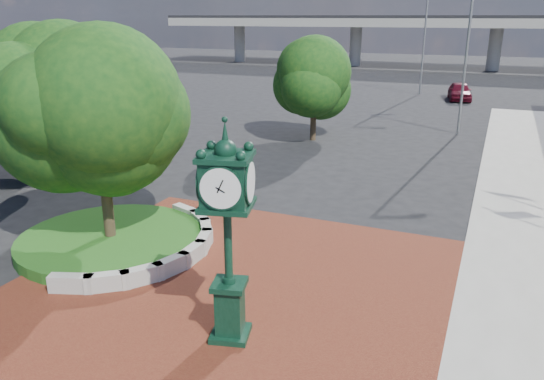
{
  "coord_description": "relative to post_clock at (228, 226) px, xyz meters",
  "views": [
    {
      "loc": [
        6.48,
        -12.99,
        7.41
      ],
      "look_at": [
        0.28,
        1.5,
        2.22
      ],
      "focal_mm": 35.0,
      "sensor_mm": 36.0,
      "label": 1
    }
  ],
  "objects": [
    {
      "name": "planter_wall",
      "position": [
        -3.91,
        3.2,
        -2.65
      ],
      "size": [
        2.96,
        6.77,
        0.54
      ],
      "color": "#9E9B93",
      "rests_on": "ground"
    },
    {
      "name": "tree_northwest",
      "position": [
        -14.2,
        8.2,
        1.21
      ],
      "size": [
        5.6,
        5.6,
        6.93
      ],
      "color": "#38281C",
      "rests_on": "ground"
    },
    {
      "name": "ground",
      "position": [
        -1.2,
        3.2,
        -2.92
      ],
      "size": [
        200.0,
        200.0,
        0.0
      ],
      "primitive_type": "plane",
      "color": "black",
      "rests_on": "ground"
    },
    {
      "name": "street_lamp_near",
      "position": [
        3.24,
        26.73,
        2.64
      ],
      "size": [
        2.0,
        1.03,
        9.48
      ],
      "color": "slate",
      "rests_on": "ground"
    },
    {
      "name": "tree_planter",
      "position": [
        -6.2,
        3.2,
        0.81
      ],
      "size": [
        5.2,
        5.2,
        6.33
      ],
      "color": "#38281C",
      "rests_on": "ground"
    },
    {
      "name": "plaza",
      "position": [
        -1.2,
        2.2,
        -2.9
      ],
      "size": [
        12.0,
        12.0,
        0.04
      ],
      "primitive_type": "cube",
      "color": "#5F2216",
      "rests_on": "ground"
    },
    {
      "name": "grass_bed",
      "position": [
        -6.2,
        3.2,
        -2.72
      ],
      "size": [
        6.1,
        6.1,
        0.4
      ],
      "primitive_type": "cylinder",
      "color": "#234F16",
      "rests_on": "ground"
    },
    {
      "name": "tree_street",
      "position": [
        -5.2,
        21.2,
        0.32
      ],
      "size": [
        4.4,
        4.4,
        5.45
      ],
      "color": "#38281C",
      "rests_on": "ground"
    },
    {
      "name": "street_lamp_far",
      "position": [
        -1.86,
        44.88,
        3.05
      ],
      "size": [
        2.29,
        0.33,
        10.19
      ],
      "color": "slate",
      "rests_on": "ground"
    },
    {
      "name": "post_clock",
      "position": [
        0.0,
        0.0,
        0.0
      ],
      "size": [
        1.31,
        1.31,
        5.31
      ],
      "color": "black",
      "rests_on": "ground"
    },
    {
      "name": "overpass",
      "position": [
        -1.41,
        73.2,
        3.62
      ],
      "size": [
        90.0,
        12.0,
        7.5
      ],
      "color": "#9E9B93",
      "rests_on": "ground"
    },
    {
      "name": "parked_car",
      "position": [
        1.83,
        42.23,
        -2.11
      ],
      "size": [
        2.64,
        5.0,
        1.62
      ],
      "primitive_type": "imported",
      "rotation": [
        0.0,
        0.0,
        0.16
      ],
      "color": "#510B1A",
      "rests_on": "ground"
    }
  ]
}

